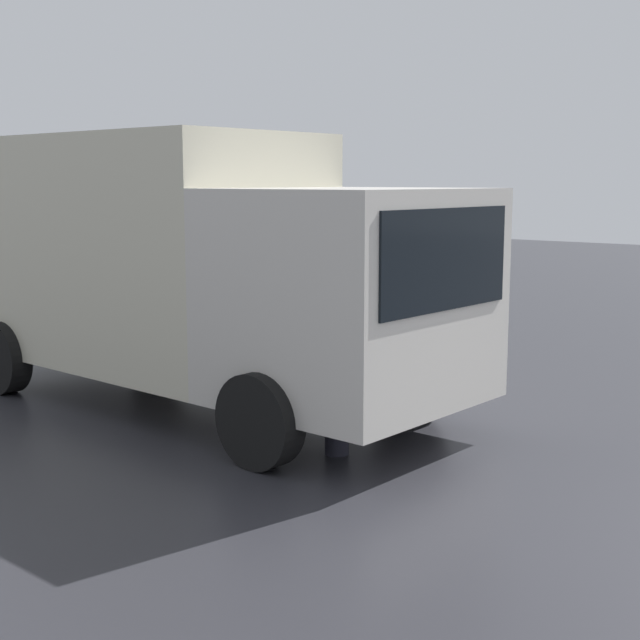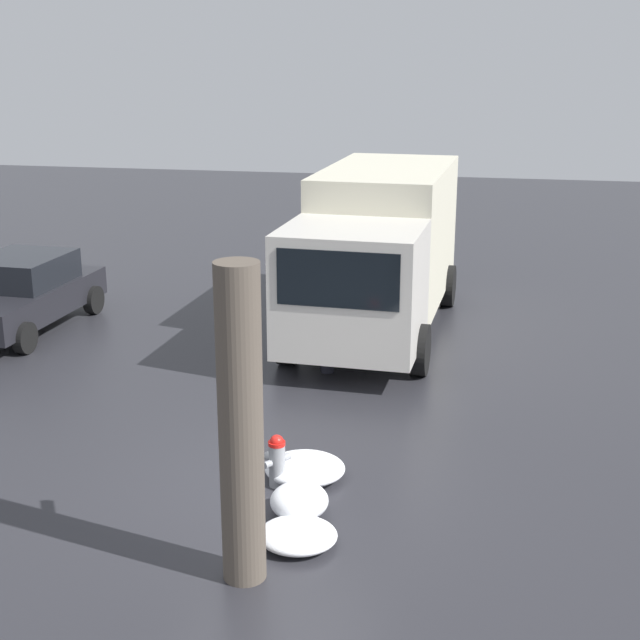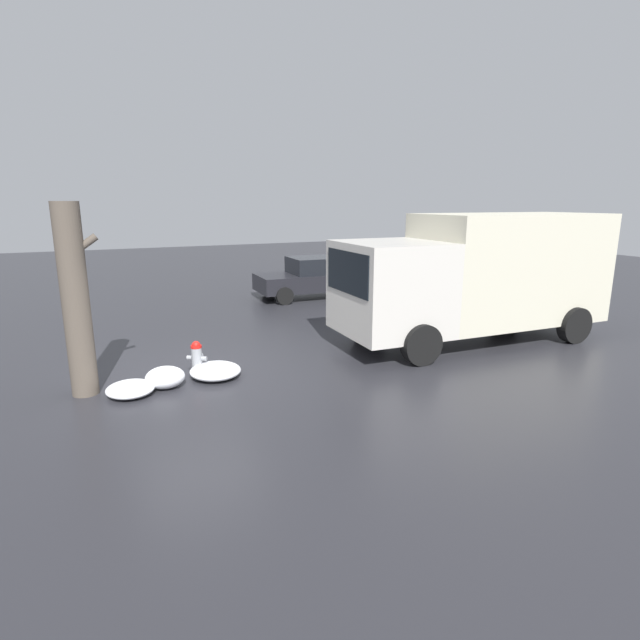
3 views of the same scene
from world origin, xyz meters
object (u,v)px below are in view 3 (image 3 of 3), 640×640
at_px(fire_hydrant, 197,357).
at_px(parked_car, 313,277).
at_px(pedestrian, 376,312).
at_px(delivery_truck, 478,274).
at_px(tree_trunk, 76,301).

bearing_deg(fire_hydrant, parked_car, -4.55).
bearing_deg(pedestrian, parked_car, 113.25).
distance_m(fire_hydrant, delivery_truck, 7.05).
relative_size(tree_trunk, delivery_truck, 0.49).
xyz_separation_m(fire_hydrant, delivery_truck, (6.92, -0.35, 1.32)).
relative_size(delivery_truck, parked_car, 1.73).
xyz_separation_m(delivery_truck, parked_car, (-1.30, 7.01, -0.94)).
bearing_deg(delivery_truck, tree_trunk, 91.44).
distance_m(fire_hydrant, parked_car, 8.72).
bearing_deg(fire_hydrant, tree_trunk, 130.00).
height_order(tree_trunk, delivery_truck, tree_trunk).
bearing_deg(delivery_truck, fire_hydrant, 89.76).
bearing_deg(fire_hydrant, delivery_truck, -57.30).
distance_m(pedestrian, parked_car, 6.63).
distance_m(delivery_truck, pedestrian, 2.80).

